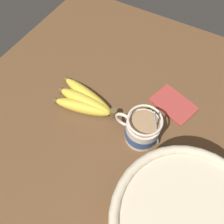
# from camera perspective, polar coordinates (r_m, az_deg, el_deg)

# --- Properties ---
(table) EXTENTS (1.06, 1.06, 0.03)m
(table) POSITION_cam_1_polar(r_m,az_deg,el_deg) (0.66, 4.10, -4.88)
(table) COLOR brown
(table) RESTS_ON ground
(coffee_mug) EXTENTS (0.14, 0.09, 0.15)m
(coffee_mug) POSITION_cam_1_polar(r_m,az_deg,el_deg) (0.60, 7.79, -4.64)
(coffee_mug) COLOR beige
(coffee_mug) RESTS_ON table
(banana_bunch) EXTENTS (0.22, 0.12, 0.04)m
(banana_bunch) POSITION_cam_1_polar(r_m,az_deg,el_deg) (0.67, -7.07, 2.91)
(banana_bunch) COLOR brown
(banana_bunch) RESTS_ON table
(napkin) EXTENTS (0.15, 0.13, 0.01)m
(napkin) POSITION_cam_1_polar(r_m,az_deg,el_deg) (0.71, 15.76, 1.99)
(napkin) COLOR #A33833
(napkin) RESTS_ON table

